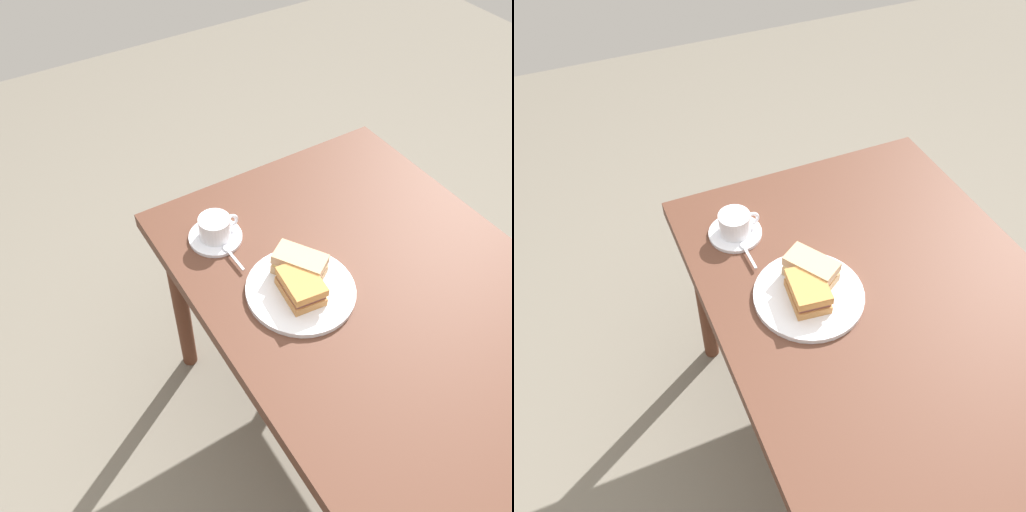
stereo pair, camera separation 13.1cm
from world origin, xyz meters
TOP-DOWN VIEW (x-y plane):
  - ground_plane at (0.00, 0.00)m, footprint 6.00×6.00m
  - dining_table at (0.00, 0.00)m, footprint 1.23×0.82m
  - sandwich_plate at (-0.15, -0.17)m, footprint 0.27×0.27m
  - sandwich_front at (-0.13, -0.18)m, footprint 0.12×0.10m
  - sandwich_back at (-0.19, -0.15)m, footprint 0.14×0.12m
  - coffee_saucer at (-0.41, -0.26)m, footprint 0.14×0.14m
  - coffee_cup at (-0.41, -0.26)m, footprint 0.08×0.11m
  - spoon at (-0.34, -0.26)m, footprint 0.10×0.02m

SIDE VIEW (x-z plane):
  - ground_plane at x=0.00m, z-range 0.00..0.00m
  - dining_table at x=0.00m, z-range 0.29..1.02m
  - coffee_saucer at x=-0.41m, z-range 0.73..0.74m
  - sandwich_plate at x=-0.15m, z-range 0.73..0.74m
  - spoon at x=-0.34m, z-range 0.74..0.74m
  - coffee_cup at x=-0.41m, z-range 0.74..0.80m
  - sandwich_front at x=-0.13m, z-range 0.74..0.80m
  - sandwich_back at x=-0.19m, z-range 0.74..0.81m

